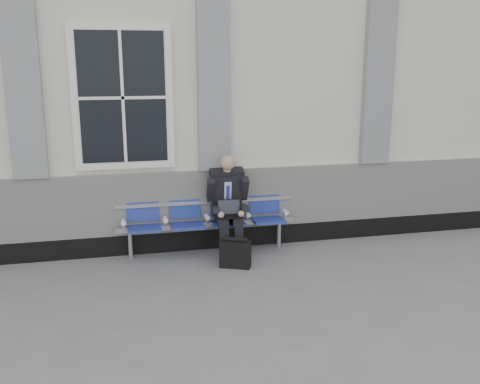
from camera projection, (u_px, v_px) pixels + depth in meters
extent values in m
plane|color=slate|center=(104.00, 299.00, 6.31)|extent=(70.00, 70.00, 0.00)
cube|color=beige|center=(100.00, 99.00, 9.12)|extent=(14.00, 4.00, 4.20)
cube|color=black|center=(105.00, 246.00, 7.67)|extent=(14.00, 0.10, 0.30)
cube|color=silver|center=(103.00, 206.00, 7.51)|extent=(14.00, 0.08, 0.90)
cube|color=gray|center=(23.00, 87.00, 6.91)|extent=(0.45, 0.14, 2.40)
cube|color=gray|center=(214.00, 85.00, 7.45)|extent=(0.45, 0.14, 2.40)
cube|color=gray|center=(378.00, 84.00, 8.00)|extent=(0.45, 0.14, 2.40)
cube|color=white|center=(123.00, 98.00, 7.23)|extent=(1.35, 0.10, 1.95)
cube|color=black|center=(123.00, 98.00, 7.18)|extent=(1.15, 0.02, 1.75)
cube|color=#9EA0A3|center=(207.00, 225.00, 7.76)|extent=(2.60, 0.07, 0.07)
cube|color=#9EA0A3|center=(205.00, 202.00, 7.80)|extent=(2.60, 0.05, 0.05)
cylinder|color=#9EA0A3|center=(130.00, 245.00, 7.57)|extent=(0.06, 0.06, 0.39)
cylinder|color=#9EA0A3|center=(279.00, 234.00, 8.05)|extent=(0.06, 0.06, 0.39)
cube|color=navy|center=(144.00, 229.00, 7.48)|extent=(0.46, 0.42, 0.07)
cube|color=navy|center=(143.00, 207.00, 7.61)|extent=(0.46, 0.10, 0.40)
cube|color=navy|center=(187.00, 226.00, 7.61)|extent=(0.46, 0.42, 0.07)
cube|color=navy|center=(185.00, 204.00, 7.75)|extent=(0.46, 0.10, 0.40)
cube|color=navy|center=(228.00, 223.00, 7.74)|extent=(0.46, 0.42, 0.07)
cube|color=navy|center=(225.00, 202.00, 7.88)|extent=(0.46, 0.10, 0.40)
cube|color=navy|center=(268.00, 220.00, 7.87)|extent=(0.46, 0.42, 0.07)
cube|color=navy|center=(264.00, 200.00, 8.01)|extent=(0.46, 0.10, 0.40)
cylinder|color=white|center=(123.00, 222.00, 7.42)|extent=(0.07, 0.12, 0.07)
cylinder|color=white|center=(165.00, 220.00, 7.55)|extent=(0.07, 0.12, 0.07)
cylinder|color=white|center=(207.00, 217.00, 7.68)|extent=(0.07, 0.12, 0.07)
cylinder|color=white|center=(248.00, 214.00, 7.81)|extent=(0.07, 0.12, 0.07)
cylinder|color=white|center=(285.00, 212.00, 7.94)|extent=(0.07, 0.12, 0.07)
cube|color=black|center=(225.00, 259.00, 7.45)|extent=(0.12, 0.27, 0.09)
cube|color=black|center=(239.00, 258.00, 7.48)|extent=(0.12, 0.27, 0.09)
cube|color=black|center=(224.00, 244.00, 7.46)|extent=(0.13, 0.14, 0.47)
cube|color=black|center=(238.00, 243.00, 7.50)|extent=(0.13, 0.14, 0.47)
cube|color=black|center=(222.00, 219.00, 7.60)|extent=(0.17, 0.46, 0.14)
cube|color=black|center=(236.00, 219.00, 7.64)|extent=(0.17, 0.46, 0.14)
cube|color=black|center=(227.00, 193.00, 7.73)|extent=(0.44, 0.36, 0.64)
cube|color=silver|center=(228.00, 194.00, 7.61)|extent=(0.11, 0.10, 0.36)
cube|color=#3127B7|center=(228.00, 195.00, 7.61)|extent=(0.05, 0.08, 0.30)
cube|color=black|center=(227.00, 173.00, 7.63)|extent=(0.50, 0.26, 0.14)
cylinder|color=tan|center=(227.00, 169.00, 7.57)|extent=(0.11, 0.11, 0.10)
sphere|color=tan|center=(228.00, 163.00, 7.49)|extent=(0.21, 0.21, 0.21)
cube|color=black|center=(211.00, 190.00, 7.58)|extent=(0.12, 0.29, 0.37)
cube|color=black|center=(244.00, 188.00, 7.66)|extent=(0.12, 0.29, 0.37)
cube|color=black|center=(215.00, 210.00, 7.47)|extent=(0.11, 0.32, 0.14)
cube|color=black|center=(244.00, 208.00, 7.54)|extent=(0.11, 0.32, 0.14)
sphere|color=tan|center=(221.00, 215.00, 7.35)|extent=(0.09, 0.09, 0.09)
sphere|color=tan|center=(241.00, 214.00, 7.40)|extent=(0.09, 0.09, 0.09)
cube|color=black|center=(230.00, 216.00, 7.47)|extent=(0.34, 0.25, 0.02)
cube|color=black|center=(229.00, 207.00, 7.55)|extent=(0.34, 0.11, 0.21)
cube|color=black|center=(229.00, 207.00, 7.54)|extent=(0.31, 0.09, 0.18)
cube|color=black|center=(235.00, 254.00, 7.24)|extent=(0.45, 0.32, 0.37)
cylinder|color=black|center=(235.00, 240.00, 7.19)|extent=(0.32, 0.19, 0.07)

